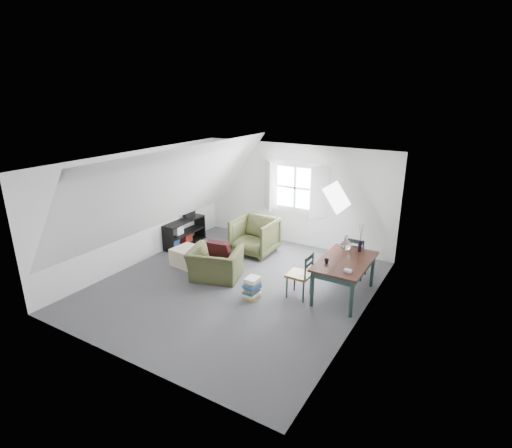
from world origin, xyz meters
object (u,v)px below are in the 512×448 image
Objects in this scene: armchair_near at (216,278)px; dining_chair_far at (356,256)px; dining_table at (345,265)px; magazine_stack at (252,288)px; ottoman at (188,256)px; media_shelf at (183,234)px; dining_chair_near at (301,274)px; armchair_far at (255,253)px.

armchair_near is 2.94m from dining_chair_far.
dining_table is 1.77m from magazine_stack.
media_shelf is (-0.89, 0.88, 0.09)m from ottoman.
dining_chair_near is (-0.62, -1.36, -0.00)m from dining_chair_far.
armchair_near is 1.13× the size of dining_chair_near.
armchair_far is 2.18m from magazine_stack.
media_shelf is at bearing -166.19° from armchair_far.
armchair_far is at bearing 155.29° from dining_table.
magazine_stack reaches higher than ottoman.
magazine_stack is (1.07, -0.31, 0.20)m from armchair_near.
armchair_far is 2.34m from dining_chair_near.
armchair_near is 0.69× the size of dining_table.
dining_chair_near is (1.83, 0.19, 0.46)m from armchair_near.
magazine_stack is at bearing -31.03° from media_shelf.
ottoman is 3.51m from dining_table.
dining_chair_far is at bearing 89.22° from dining_table.
armchair_near is 2.67m from dining_table.
dining_chair_near is at bearing -37.09° from armchair_far.
media_shelf is at bearing 135.45° from ottoman.
media_shelf is (-4.35, 0.48, -0.35)m from dining_table.
dining_chair_far is 0.71× the size of media_shelf.
ottoman is 0.66× the size of dining_chair_far.
ottoman is 3.66m from dining_chair_far.
dining_chair_near is 3.79m from media_shelf.
armchair_far is 1.64× the size of ottoman.
magazine_stack is (2.91, -1.43, -0.08)m from media_shelf.
dining_chair_far is (2.45, -0.03, 0.46)m from armchair_far.
armchair_far is at bearing -118.28° from dining_chair_near.
dining_chair_near is 0.95m from magazine_stack.
media_shelf is at bearing -11.59° from dining_chair_far.
media_shelf is at bearing 169.46° from dining_table.
armchair_far is 0.76× the size of media_shelf.
armchair_far reaches higher than armchair_near.
armchair_far is at bearing 8.96° from media_shelf.
armchair_far is 1.07× the size of dining_chair_far.
dining_chair_far is 1.00× the size of dining_chair_near.
dining_table is 4.39m from media_shelf.
dining_chair_near is (2.78, -0.05, 0.27)m from ottoman.
dining_chair_near is at bearing -150.86° from dining_table.
armchair_near is 2.18m from media_shelf.
armchair_far is 2.35× the size of magazine_stack.
dining_table is at bearing 132.19° from dining_chair_near.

